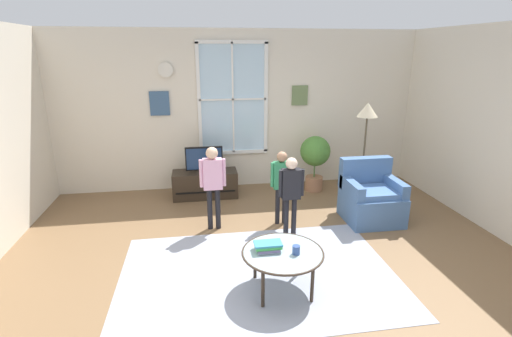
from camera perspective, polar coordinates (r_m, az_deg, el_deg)
The scene contains 15 objects.
ground_plane at distance 4.43m, azimuth 2.14°, elevation -15.02°, with size 6.85×6.26×0.02m, color brown.
back_wall at distance 6.67m, azimuth -2.58°, elevation 8.81°, with size 6.25×0.17×2.72m.
area_rug at distance 4.33m, azimuth 0.33°, elevation -15.70°, with size 3.01×2.06×0.01m, color #999EAD.
tv_stand at distance 6.38m, azimuth -7.70°, elevation -2.35°, with size 1.07×0.43×0.45m.
television at distance 6.24m, azimuth -7.86°, elevation 1.48°, with size 0.61×0.08×0.42m.
armchair at distance 5.70m, azimuth 16.97°, elevation -4.35°, with size 0.76×0.74×0.87m.
coffee_table at distance 3.89m, azimuth 4.05°, elevation -12.77°, with size 0.83×0.83×0.44m.
book_stack at distance 3.88m, azimuth 1.82°, elevation -11.71°, with size 0.28×0.19×0.09m.
cup at distance 3.83m, azimuth 6.09°, elevation -12.14°, with size 0.08×0.08×0.09m, color #334C8C.
remote_near_books at distance 3.94m, azimuth 2.66°, elevation -11.77°, with size 0.04×0.14×0.02m, color black.
person_green_shirt at distance 5.22m, azimuth 3.89°, elevation -1.65°, with size 0.32×0.15×1.06m.
person_pink_shirt at distance 5.06m, azimuth -6.56°, elevation -1.55°, with size 0.35×0.16×1.16m.
person_black_shirt at distance 4.82m, azimuth 5.30°, elevation -3.05°, with size 0.33×0.15×1.09m.
potted_plant_by_window at distance 6.58m, azimuth 8.92°, elevation 1.91°, with size 0.52×0.52×0.97m.
floor_lamp at distance 6.20m, azimuth 16.43°, elevation 7.11°, with size 0.32×0.32×1.59m.
Camera 1 is at (-0.74, -3.66, 2.37)m, focal length 26.44 mm.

